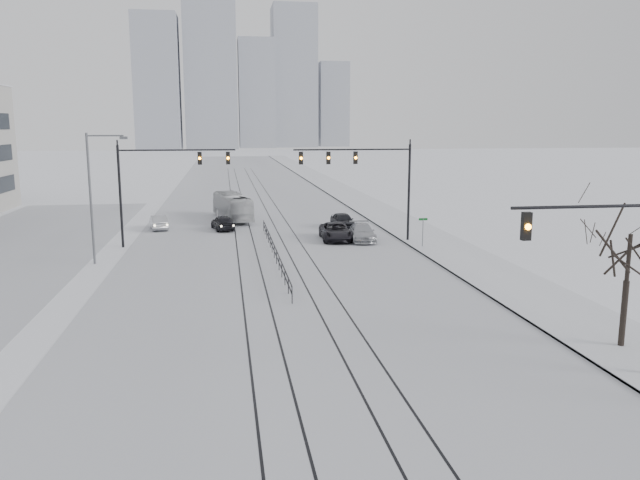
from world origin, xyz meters
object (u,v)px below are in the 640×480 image
at_px(bare_tree, 630,246).
at_px(sedan_sb_outer, 159,222).
at_px(sedan_sb_inner, 223,223).
at_px(sedan_nb_right, 362,233).
at_px(sedan_nb_front, 336,232).
at_px(sedan_nb_far, 343,221).
at_px(box_truck, 232,207).
at_px(traffic_mast_near, 622,261).

bearing_deg(bare_tree, sedan_sb_outer, 122.67).
bearing_deg(sedan_sb_inner, sedan_nb_right, 135.73).
xyz_separation_m(sedan_nb_front, sedan_nb_far, (1.76, 5.93, 0.00)).
xyz_separation_m(sedan_sb_outer, sedan_nb_far, (17.00, -2.07, 0.06)).
relative_size(sedan_sb_outer, sedan_nb_right, 0.83).
height_order(sedan_nb_front, box_truck, box_truck).
height_order(traffic_mast_near, sedan_sb_inner, traffic_mast_near).
bearing_deg(sedan_nb_right, sedan_sb_outer, 158.81).
xyz_separation_m(bare_tree, sedan_sb_inner, (-16.90, 34.21, -3.80)).
relative_size(sedan_sb_outer, box_truck, 0.42).
height_order(sedan_nb_right, box_truck, box_truck).
height_order(sedan_sb_outer, sedan_nb_right, sedan_nb_right).
xyz_separation_m(sedan_sb_outer, sedan_nb_right, (17.37, -8.64, 0.04)).
relative_size(sedan_sb_inner, sedan_sb_outer, 1.01).
distance_m(sedan_nb_front, box_truck, 15.51).
relative_size(traffic_mast_near, sedan_nb_right, 1.45).
relative_size(sedan_nb_front, sedan_nb_right, 1.08).
xyz_separation_m(traffic_mast_near, sedan_nb_right, (-2.98, 29.85, -3.86)).
bearing_deg(traffic_mast_near, bare_tree, 51.24).
xyz_separation_m(traffic_mast_near, sedan_sb_inner, (-14.49, 37.22, -3.87)).
relative_size(traffic_mast_near, box_truck, 0.73).
distance_m(sedan_nb_front, sedan_nb_far, 6.18).
height_order(sedan_sb_outer, sedan_nb_far, sedan_nb_far).
distance_m(sedan_nb_right, sedan_nb_far, 6.59).
distance_m(traffic_mast_near, sedan_nb_far, 36.78).
xyz_separation_m(bare_tree, sedan_nb_far, (-5.76, 33.42, -3.76)).
bearing_deg(box_truck, sedan_nb_front, 111.61).
xyz_separation_m(traffic_mast_near, sedan_nb_front, (-5.11, 30.50, -3.84)).
distance_m(bare_tree, sedan_nb_far, 34.12).
height_order(bare_tree, sedan_nb_right, bare_tree).
xyz_separation_m(traffic_mast_near, sedan_nb_far, (-3.35, 36.42, -3.84)).
bearing_deg(sedan_nb_far, sedan_nb_right, -91.17).
bearing_deg(traffic_mast_near, box_truck, 107.22).
bearing_deg(sedan_sb_inner, bare_tree, 104.64).
bearing_deg(bare_tree, traffic_mast_near, -128.76).
bearing_deg(sedan_sb_outer, sedan_sb_inner, 156.87).
bearing_deg(traffic_mast_near, sedan_sb_outer, 117.86).
xyz_separation_m(bare_tree, box_truck, (-15.90, 40.53, -3.15)).
height_order(sedan_sb_outer, sedan_nb_front, sedan_nb_front).
distance_m(traffic_mast_near, sedan_nb_front, 31.16).
xyz_separation_m(bare_tree, sedan_nb_right, (-5.39, 26.85, -3.79)).
relative_size(sedan_sb_inner, sedan_nb_right, 0.84).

